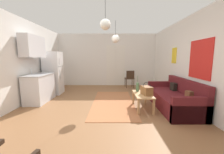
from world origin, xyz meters
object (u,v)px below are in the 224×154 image
Objects in this scene: couch at (175,99)px; accent_chair at (130,78)px; handbag at (147,90)px; refrigerator at (53,73)px; coffee_table at (143,96)px; pendant_lamp_far at (116,39)px; pendant_lamp_near at (105,24)px; bamboo_vase at (138,87)px.

accent_chair reaches higher than couch.
refrigerator is (-3.31, 1.80, 0.28)m from handbag.
refrigerator is at bearing 13.50° from accent_chair.
coffee_table is 1.30× the size of pendant_lamp_far.
pendant_lamp_near reaches higher than handbag.
accent_chair reaches higher than handbag.
couch is 3.20× the size of pendant_lamp_near.
pendant_lamp_far is (2.47, -0.76, 1.24)m from refrigerator.
coffee_table is 0.22m from handbag.
accent_chair is at bearing 74.89° from pendant_lamp_near.
refrigerator is at bearing 130.76° from pendant_lamp_near.
pendant_lamp_far is (-0.84, 1.04, 1.52)m from handbag.
pendant_lamp_near is (-1.01, -0.88, 1.75)m from coffee_table.
accent_chair reaches higher than coffee_table.
refrigerator reaches higher than accent_chair.
couch is 5.64× the size of handbag.
couch is 0.97m from coffee_table.
pendant_lamp_near reaches higher than accent_chair.
pendant_lamp_near is (-1.09, -0.78, 1.56)m from handbag.
couch is 2.47× the size of accent_chair.
refrigerator is (-4.19, 1.61, 0.57)m from couch.
coffee_table is 2.82m from accent_chair.
refrigerator is 3.63m from pendant_lamp_near.
couch is 2.88× the size of pendant_lamp_far.
pendant_lamp_near is (2.22, -2.57, 1.28)m from refrigerator.
couch is 2.64m from pendant_lamp_far.
handbag is 0.57× the size of pendant_lamp_near.
handbag is 2.02m from pendant_lamp_far.
coffee_table is at bearing -174.79° from couch.
accent_chair is 2.57m from pendant_lamp_far.
handbag is 2.92m from accent_chair.
bamboo_vase is at bearing 52.00° from pendant_lamp_near.
bamboo_vase is at bearing 109.11° from coffee_table.
refrigerator is (-3.13, 1.41, 0.27)m from bamboo_vase.
refrigerator is at bearing 158.99° from couch.
refrigerator is 2.00× the size of accent_chair.
pendant_lamp_far is at bearing 82.13° from pendant_lamp_near.
coffee_table is 1.44× the size of pendant_lamp_near.
refrigerator reaches higher than handbag.
couch is 2.91m from accent_chair.
handbag is at bearing 35.48° from pendant_lamp_near.
pendant_lamp_near is at bearing -144.52° from handbag.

